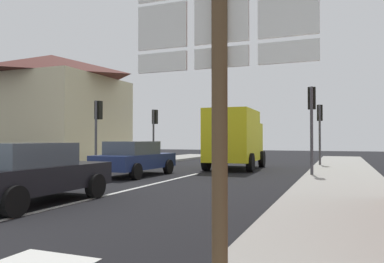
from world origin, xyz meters
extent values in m
plane|color=black|center=(0.00, 10.00, 0.00)|extent=(80.00, 80.00, 0.00)
cube|color=gray|center=(6.12, 8.00, 0.07)|extent=(2.89, 44.00, 0.14)
cube|color=gray|center=(-6.12, 8.00, 0.07)|extent=(2.89, 44.00, 0.14)
cube|color=silver|center=(0.00, 6.00, 0.01)|extent=(0.16, 12.00, 0.01)
cube|color=beige|center=(-11.59, 15.64, 2.74)|extent=(8.13, 7.08, 5.48)
pyramid|color=#4C231E|center=(-11.59, 15.64, 6.29)|extent=(8.54, 7.44, 1.63)
cube|color=beige|center=(-11.59, 19.78, 0.35)|extent=(4.88, 1.20, 0.70)
cube|color=black|center=(-0.87, 3.02, 0.62)|extent=(1.75, 4.20, 0.60)
cube|color=#47515B|center=(-0.87, 2.77, 1.19)|extent=(1.55, 2.10, 0.55)
cylinder|color=black|center=(-1.75, 4.37, 0.32)|extent=(0.22, 0.64, 0.64)
cylinder|color=black|center=(0.00, 4.37, 0.32)|extent=(0.22, 0.64, 0.64)
cylinder|color=black|center=(0.00, 1.67, 0.32)|extent=(0.22, 0.64, 0.64)
cube|color=navy|center=(-2.12, 10.16, 0.62)|extent=(1.92, 4.27, 0.60)
cube|color=#47515B|center=(-2.13, 9.91, 1.19)|extent=(1.64, 2.16, 0.55)
cylinder|color=black|center=(-2.94, 11.54, 0.32)|extent=(0.25, 0.65, 0.64)
cylinder|color=black|center=(-1.19, 11.47, 0.32)|extent=(0.25, 0.65, 0.64)
cylinder|color=black|center=(-3.05, 8.85, 0.32)|extent=(0.25, 0.65, 0.64)
cylinder|color=black|center=(-1.30, 8.77, 0.32)|extent=(0.25, 0.65, 0.64)
cube|color=yellow|center=(0.93, 14.66, 1.75)|extent=(2.32, 3.77, 2.60)
cube|color=yellow|center=(0.84, 17.16, 1.45)|extent=(2.13, 1.37, 2.00)
cube|color=#47515B|center=(0.84, 17.21, 2.25)|extent=(1.76, 0.16, 0.70)
cylinder|color=black|center=(-0.26, 17.07, 0.45)|extent=(0.31, 0.91, 0.90)
cylinder|color=black|center=(1.94, 17.14, 0.45)|extent=(0.31, 0.91, 0.90)
cylinder|color=black|center=(-0.14, 13.67, 0.45)|extent=(0.31, 0.91, 0.90)
cylinder|color=black|center=(2.06, 13.74, 0.45)|extent=(0.31, 0.91, 0.90)
cylinder|color=brown|center=(5.08, -0.92, 1.60)|extent=(0.14, 0.14, 3.20)
cube|color=white|center=(4.50, -0.87, 2.62)|extent=(0.50, 0.03, 0.42)
cube|color=black|center=(4.50, -0.85, 2.62)|extent=(0.43, 0.01, 0.32)
cube|color=white|center=(4.50, -0.87, 2.28)|extent=(0.50, 0.03, 0.18)
cube|color=black|center=(4.50, -0.85, 2.28)|extent=(0.43, 0.01, 0.13)
cube|color=white|center=(5.08, -0.87, 2.62)|extent=(0.50, 0.03, 0.42)
cube|color=black|center=(5.08, -0.85, 2.62)|extent=(0.43, 0.01, 0.32)
cube|color=white|center=(5.08, -0.87, 2.28)|extent=(0.50, 0.03, 0.18)
cube|color=black|center=(5.08, -0.85, 2.28)|extent=(0.43, 0.01, 0.13)
cube|color=white|center=(5.66, -0.87, 2.62)|extent=(0.50, 0.03, 0.42)
cube|color=black|center=(5.66, -0.85, 2.62)|extent=(0.43, 0.01, 0.32)
cube|color=white|center=(5.66, -0.87, 2.28)|extent=(0.50, 0.03, 0.18)
cube|color=black|center=(5.66, -0.85, 2.28)|extent=(0.43, 0.01, 0.13)
cylinder|color=#47474C|center=(-4.97, 17.38, 1.72)|extent=(0.12, 0.12, 3.44)
cube|color=black|center=(-4.97, 17.58, 2.99)|extent=(0.30, 0.28, 0.90)
sphere|color=#360303|center=(-4.97, 17.72, 3.26)|extent=(0.18, 0.18, 0.18)
sphere|color=orange|center=(-4.97, 17.72, 2.98)|extent=(0.18, 0.18, 0.18)
sphere|color=black|center=(-4.97, 17.72, 2.70)|extent=(0.18, 0.18, 0.18)
cylinder|color=#47474C|center=(4.97, 11.87, 1.84)|extent=(0.12, 0.12, 3.68)
cube|color=black|center=(4.97, 12.07, 3.23)|extent=(0.30, 0.28, 0.90)
sphere|color=#360303|center=(4.97, 12.21, 3.50)|extent=(0.18, 0.18, 0.18)
sphere|color=orange|center=(4.97, 12.21, 3.22)|extent=(0.18, 0.18, 0.18)
sphere|color=black|center=(4.97, 12.21, 2.94)|extent=(0.18, 0.18, 0.18)
cylinder|color=#47474C|center=(-4.97, 11.31, 1.72)|extent=(0.12, 0.12, 3.44)
cube|color=black|center=(-4.97, 11.51, 2.99)|extent=(0.30, 0.28, 0.90)
sphere|color=#360303|center=(-4.97, 11.65, 3.26)|extent=(0.18, 0.18, 0.18)
sphere|color=orange|center=(-4.97, 11.65, 2.98)|extent=(0.18, 0.18, 0.18)
sphere|color=black|center=(-4.97, 11.65, 2.70)|extent=(0.18, 0.18, 0.18)
cylinder|color=#47474C|center=(4.97, 18.26, 1.75)|extent=(0.12, 0.12, 3.50)
cube|color=black|center=(4.97, 18.46, 3.05)|extent=(0.30, 0.28, 0.90)
sphere|color=#360303|center=(4.97, 18.60, 3.32)|extent=(0.18, 0.18, 0.18)
sphere|color=orange|center=(4.97, 18.60, 3.04)|extent=(0.18, 0.18, 0.18)
sphere|color=black|center=(4.97, 18.60, 2.76)|extent=(0.18, 0.18, 0.18)
camera|label=1|loc=(6.06, -4.08, 1.55)|focal=35.55mm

